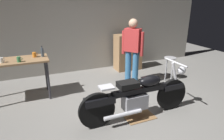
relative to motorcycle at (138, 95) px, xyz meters
The scene contains 12 objects.
ground_plane 0.53m from the motorcycle, 124.46° to the left, with size 12.00×12.00×0.00m, color gray.
back_wall 3.24m from the motorcycle, 93.07° to the left, with size 8.00×0.12×3.10m, color gray.
workbench 2.63m from the motorcycle, 140.38° to the left, with size 1.30×0.64×0.90m.
motorcycle is the anchor object (origin of this frame).
person_standing 1.64m from the motorcycle, 65.97° to the left, with size 0.41×0.46×1.67m.
shop_stool 2.13m from the motorcycle, 36.75° to the left, with size 0.32×0.32×0.64m.
wooden_dresser 2.77m from the motorcycle, 66.58° to the left, with size 0.80×0.47×1.10m.
drip_tray 0.44m from the motorcycle, ahead, with size 0.56×0.40×0.01m, color olive.
mug_orange_travel 2.42m from the motorcycle, 133.19° to the left, with size 0.12×0.08×0.11m.
mug_green_speckled 2.47m from the motorcycle, 142.81° to the left, with size 0.11×0.07×0.11m.
mug_white_ceramic 2.77m from the motorcycle, 145.39° to the left, with size 0.11×0.07×0.10m.
bottle 2.30m from the motorcycle, 130.67° to the left, with size 0.06×0.06×0.24m.
Camera 1 is at (-1.54, -3.02, 2.08)m, focal length 31.79 mm.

